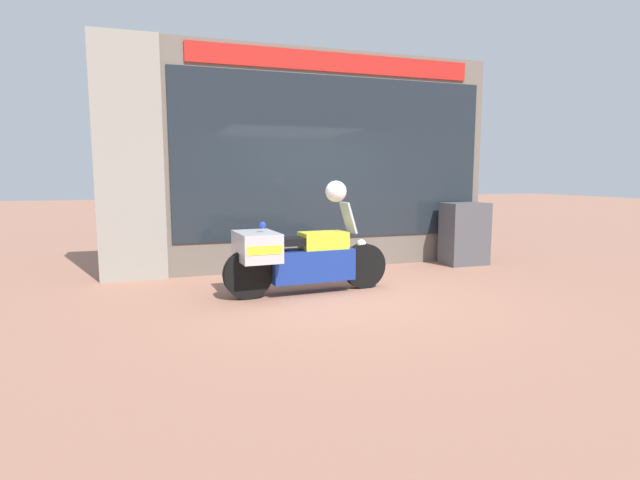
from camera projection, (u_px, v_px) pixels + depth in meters
ground_plane at (349, 292)px, 7.08m from camera, size 60.00×60.00×0.00m
shop_building at (282, 160)px, 8.56m from camera, size 6.84×0.55×3.77m
window_display at (330, 241)px, 9.06m from camera, size 5.37×0.30×1.87m
paramedic_motorcycle at (295, 256)px, 6.86m from camera, size 2.39×0.81×1.27m
utility_cabinet at (464, 234)px, 9.20m from camera, size 0.78×0.54×1.14m
white_helmet at (336, 191)px, 6.98m from camera, size 0.30×0.30×0.30m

